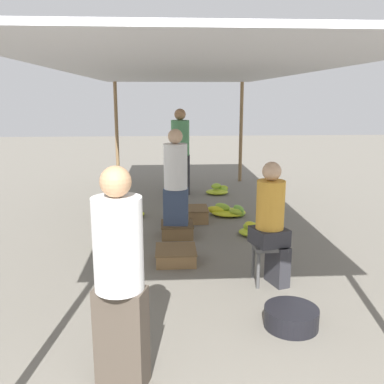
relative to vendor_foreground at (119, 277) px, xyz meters
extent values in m
cylinder|color=olive|center=(-0.80, 7.34, 0.34)|extent=(0.08, 0.08, 2.33)
cylinder|color=olive|center=(2.11, 7.34, 0.34)|extent=(0.08, 0.08, 2.33)
cube|color=#B2B2B7|center=(0.65, 3.46, 1.53)|extent=(3.31, 8.15, 0.04)
cube|color=#4C4238|center=(0.00, 0.00, -0.45)|extent=(0.39, 0.29, 0.73)
cylinder|color=white|center=(0.00, 0.00, 0.23)|extent=(0.42, 0.42, 0.64)
sphere|color=tan|center=(0.00, 0.00, 0.66)|extent=(0.21, 0.21, 0.21)
cube|color=#4C4C4C|center=(1.43, 1.61, -0.39)|extent=(0.34, 0.34, 0.04)
cylinder|color=#4C4C4C|center=(1.29, 1.47, -0.62)|extent=(0.04, 0.04, 0.41)
cylinder|color=#4C4C4C|center=(1.56, 1.47, -0.62)|extent=(0.04, 0.04, 0.41)
cylinder|color=#4C4C4C|center=(1.29, 1.75, -0.62)|extent=(0.04, 0.04, 0.41)
cylinder|color=#4C4C4C|center=(1.56, 1.75, -0.62)|extent=(0.04, 0.04, 0.41)
cube|color=#2D2D33|center=(1.52, 1.58, -0.60)|extent=(0.23, 0.33, 0.45)
cube|color=#2D2D33|center=(1.43, 1.61, -0.28)|extent=(0.43, 0.43, 0.18)
cylinder|color=gold|center=(1.43, 1.61, 0.07)|extent=(0.38, 0.38, 0.52)
sphere|color=tan|center=(1.43, 1.61, 0.43)|extent=(0.20, 0.20, 0.20)
cylinder|color=black|center=(1.42, 0.69, -0.73)|extent=(0.48, 0.48, 0.18)
ellipsoid|color=#C4D329|center=(-0.31, 2.89, -0.75)|extent=(0.31, 0.22, 0.14)
ellipsoid|color=#B0CB2D|center=(-0.34, 2.77, -0.73)|extent=(0.27, 0.27, 0.14)
ellipsoid|color=yellow|center=(-0.34, 2.79, -0.72)|extent=(0.26, 0.32, 0.14)
ellipsoid|color=#B1CB2C|center=(-0.40, 2.77, -0.75)|extent=(0.25, 0.24, 0.10)
ellipsoid|color=#88BB34|center=(-0.49, 2.83, -0.72)|extent=(0.29, 0.33, 0.09)
ellipsoid|color=#88BB34|center=(-0.31, 2.65, -0.72)|extent=(0.24, 0.28, 0.11)
ellipsoid|color=#A7C72E|center=(-0.52, 2.90, -0.75)|extent=(0.31, 0.29, 0.15)
ellipsoid|color=#CED727|center=(-0.36, 2.77, -0.77)|extent=(0.47, 0.41, 0.10)
ellipsoid|color=#86BA34|center=(-0.27, 4.38, -0.72)|extent=(0.23, 0.15, 0.14)
ellipsoid|color=#B9CE2B|center=(-0.15, 4.41, -0.72)|extent=(0.13, 0.33, 0.09)
ellipsoid|color=#98C131|center=(-0.28, 4.47, -0.77)|extent=(0.18, 0.29, 0.10)
ellipsoid|color=yellow|center=(-0.23, 4.41, -0.72)|extent=(0.26, 0.26, 0.10)
ellipsoid|color=#7CB636|center=(-0.24, 4.33, -0.75)|extent=(0.27, 0.23, 0.09)
ellipsoid|color=#CAD528|center=(-0.24, 4.33, -0.77)|extent=(0.39, 0.34, 0.10)
ellipsoid|color=yellow|center=(1.59, 3.28, -0.75)|extent=(0.28, 0.16, 0.13)
ellipsoid|color=#A6C72E|center=(1.62, 3.27, -0.73)|extent=(0.22, 0.30, 0.12)
ellipsoid|color=yellow|center=(1.57, 3.21, -0.68)|extent=(0.24, 0.30, 0.14)
ellipsoid|color=yellow|center=(1.69, 3.26, -0.71)|extent=(0.18, 0.30, 0.13)
ellipsoid|color=#A7C72E|center=(1.58, 3.25, -0.69)|extent=(0.31, 0.25, 0.14)
ellipsoid|color=#B7CD2B|center=(1.71, 3.18, -0.76)|extent=(0.21, 0.26, 0.13)
ellipsoid|color=#C6D329|center=(1.75, 3.34, -0.75)|extent=(0.27, 0.27, 0.14)
ellipsoid|color=#B7CE2B|center=(1.60, 3.25, -0.77)|extent=(0.43, 0.37, 0.10)
ellipsoid|color=#B2CB2C|center=(1.54, 6.06, -0.71)|extent=(0.21, 0.13, 0.12)
ellipsoid|color=#98C131|center=(1.37, 5.98, -0.65)|extent=(0.27, 0.24, 0.12)
ellipsoid|color=#75B337|center=(1.45, 6.15, -0.76)|extent=(0.17, 0.23, 0.09)
ellipsoid|color=#94BF32|center=(1.52, 6.01, -0.75)|extent=(0.25, 0.26, 0.14)
ellipsoid|color=#B6CD2B|center=(1.39, 5.96, -0.77)|extent=(0.47, 0.41, 0.10)
ellipsoid|color=#8ABC33|center=(1.53, 4.24, -0.75)|extent=(0.32, 0.31, 0.14)
ellipsoid|color=#A6C72E|center=(1.50, 4.17, -0.72)|extent=(0.25, 0.19, 0.11)
ellipsoid|color=yellow|center=(1.17, 4.37, -0.73)|extent=(0.35, 0.26, 0.13)
ellipsoid|color=#91BE32|center=(1.29, 4.38, -0.68)|extent=(0.31, 0.33, 0.12)
ellipsoid|color=#74B337|center=(1.56, 4.27, -0.69)|extent=(0.21, 0.34, 0.12)
ellipsoid|color=yellow|center=(1.40, 4.35, -0.77)|extent=(0.59, 0.52, 0.10)
cube|color=olive|center=(0.75, 4.04, -0.72)|extent=(0.49, 0.49, 0.20)
cube|color=brown|center=(0.75, 4.04, -0.61)|extent=(0.51, 0.51, 0.02)
cube|color=brown|center=(0.48, 3.26, -0.73)|extent=(0.45, 0.45, 0.18)
cube|color=brown|center=(0.48, 3.26, -0.63)|extent=(0.47, 0.47, 0.02)
cube|color=olive|center=(0.43, 2.27, -0.74)|extent=(0.48, 0.48, 0.15)
cube|color=brown|center=(0.43, 2.27, -0.66)|extent=(0.50, 0.50, 0.02)
cube|color=#384766|center=(0.46, 3.21, -0.46)|extent=(0.37, 0.23, 0.73)
cylinder|color=white|center=(0.46, 3.21, 0.23)|extent=(0.36, 0.36, 0.63)
sphere|color=tan|center=(0.46, 3.21, 0.65)|extent=(0.21, 0.21, 0.21)
cube|color=#2D2D33|center=(0.63, 6.05, -0.41)|extent=(0.41, 0.24, 0.82)
cylinder|color=#4C8C59|center=(0.63, 6.05, 0.35)|extent=(0.40, 0.40, 0.71)
sphere|color=#9E704C|center=(0.63, 6.05, 0.83)|extent=(0.23, 0.23, 0.23)
camera|label=1|loc=(0.32, -2.72, 1.20)|focal=40.00mm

